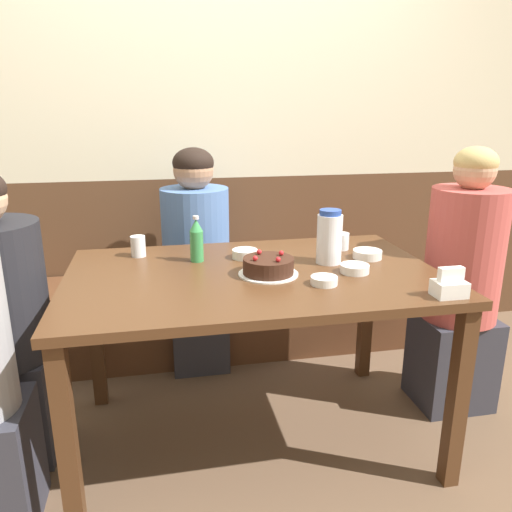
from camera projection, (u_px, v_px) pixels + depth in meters
name	position (u px, v px, depth m)	size (l,w,h in m)	color
ground_plane	(254.00, 436.00, 2.20)	(12.00, 12.00, 0.00)	brown
back_wall	(218.00, 134.00, 2.83)	(4.80, 0.04, 2.50)	brown
bench_seat	(226.00, 314.00, 2.92)	(2.35, 0.38, 0.47)	#56331E
dining_table	(254.00, 292.00, 2.01)	(1.47, 0.94, 0.77)	#4C2D19
birthday_cake	(268.00, 266.00, 1.94)	(0.24, 0.24, 0.09)	white
water_pitcher	(329.00, 237.00, 2.07)	(0.11, 0.11, 0.23)	white
soju_bottle	(197.00, 240.00, 2.10)	(0.06, 0.06, 0.20)	#388E4C
napkin_holder	(450.00, 286.00, 1.72)	(0.11, 0.08, 0.11)	white
bowl_soup_white	(245.00, 254.00, 2.16)	(0.11, 0.11, 0.04)	white
bowl_rice_small	(324.00, 280.00, 1.84)	(0.10, 0.10, 0.03)	white
bowl_side_dish	(367.00, 254.00, 2.16)	(0.12, 0.12, 0.04)	white
bowl_sauce_shallow	(355.00, 269.00, 1.97)	(0.11, 0.11, 0.03)	white
glass_water_tall	(138.00, 246.00, 2.18)	(0.06, 0.06, 0.09)	silver
glass_tumbler_short	(341.00, 241.00, 2.29)	(0.07, 0.07, 0.08)	silver
person_teal_shirt	(460.00, 288.00, 2.31)	(0.34, 0.34, 1.24)	#33333D
person_grey_tee	(197.00, 262.00, 2.68)	(0.36, 0.36, 1.20)	#33333D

